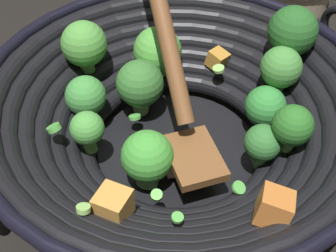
{
  "coord_description": "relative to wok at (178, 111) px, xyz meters",
  "views": [
    {
      "loc": [
        -0.28,
        0.23,
        0.42
      ],
      "look_at": [
        0.02,
        -0.0,
        0.03
      ],
      "focal_mm": 51.43,
      "sensor_mm": 36.0,
      "label": 1
    }
  ],
  "objects": [
    {
      "name": "ground_plane",
      "position": [
        -0.0,
        0.0,
        -0.06
      ],
      "size": [
        4.0,
        4.0,
        0.0
      ],
      "primitive_type": "plane",
      "color": "black"
    },
    {
      "name": "wok",
      "position": [
        0.0,
        0.0,
        0.0
      ],
      "size": [
        0.42,
        0.45,
        0.29
      ],
      "color": "black",
      "rests_on": "ground"
    }
  ]
}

